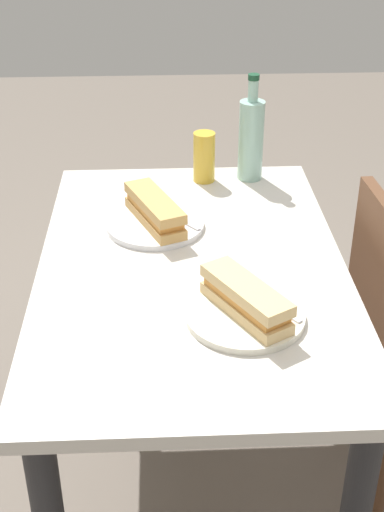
% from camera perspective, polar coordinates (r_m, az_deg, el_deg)
% --- Properties ---
extents(ground_plane, '(8.00, 8.00, 0.00)m').
position_cam_1_polar(ground_plane, '(2.10, 0.00, -17.79)').
color(ground_plane, '#6B6056').
extents(dining_table, '(1.09, 0.70, 0.73)m').
position_cam_1_polar(dining_table, '(1.70, 0.00, -4.20)').
color(dining_table, beige).
rests_on(dining_table, ground).
extents(plate_near, '(0.24, 0.24, 0.01)m').
position_cam_1_polar(plate_near, '(1.45, 4.28, -4.79)').
color(plate_near, silver).
rests_on(plate_near, dining_table).
extents(baguette_sandwich_near, '(0.23, 0.17, 0.07)m').
position_cam_1_polar(baguette_sandwich_near, '(1.43, 4.35, -3.43)').
color(baguette_sandwich_near, '#DBB77A').
rests_on(baguette_sandwich_near, plate_near).
extents(knife_near, '(0.14, 0.13, 0.01)m').
position_cam_1_polar(knife_near, '(1.48, 5.68, -3.58)').
color(knife_near, silver).
rests_on(knife_near, plate_near).
extents(plate_far, '(0.24, 0.24, 0.01)m').
position_cam_1_polar(plate_far, '(1.78, -2.97, 2.51)').
color(plate_far, white).
rests_on(plate_far, dining_table).
extents(baguette_sandwich_far, '(0.25, 0.16, 0.07)m').
position_cam_1_polar(baguette_sandwich_far, '(1.77, -3.00, 3.70)').
color(baguette_sandwich_far, tan).
rests_on(baguette_sandwich_far, plate_far).
extents(knife_far, '(0.15, 0.12, 0.01)m').
position_cam_1_polar(knife_far, '(1.81, -1.60, 3.29)').
color(knife_far, silver).
rests_on(knife_far, plate_far).
extents(water_bottle, '(0.07, 0.07, 0.30)m').
position_cam_1_polar(water_bottle, '(2.02, 4.76, 9.41)').
color(water_bottle, '#99C6B7').
rests_on(water_bottle, dining_table).
extents(beer_glass, '(0.06, 0.06, 0.14)m').
position_cam_1_polar(beer_glass, '(2.01, 0.98, 7.94)').
color(beer_glass, gold).
rests_on(beer_glass, dining_table).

